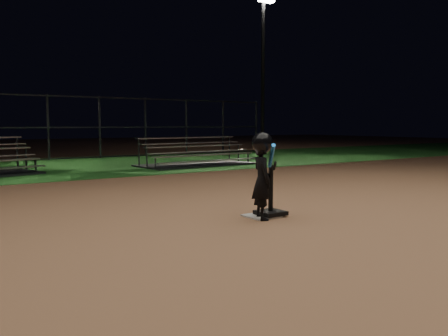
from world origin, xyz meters
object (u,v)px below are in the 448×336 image
Objects in this scene: home_plate at (261,216)px; child_batter at (262,173)px; bleacher_right at (197,160)px; light_pole_right at (264,59)px; batting_tee at (271,206)px.

home_plate is 0.36× the size of child_batter.
light_pole_right is (8.46, 7.04, 4.75)m from bleacher_right.
batting_tee is 0.19× the size of bleacher_right.
light_pole_right reaches higher than child_batter.
light_pole_right is at bearing 51.63° from batting_tee.
home_plate is 0.05× the size of light_pole_right.
home_plate is at bearing 162.76° from batting_tee.
bleacher_right reaches higher than batting_tee.
child_batter is at bearing -127.34° from home_plate.
child_batter reaches higher than home_plate.
batting_tee is at bearing -116.85° from bleacher_right.
batting_tee is at bearing -50.37° from child_batter.
light_pole_right reaches higher than home_plate.
home_plate is at bearing -19.78° from child_batter.
batting_tee is 0.59× the size of child_batter.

